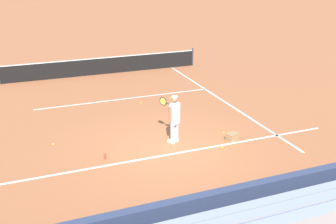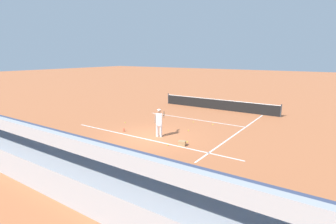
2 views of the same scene
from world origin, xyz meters
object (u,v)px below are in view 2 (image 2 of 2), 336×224
(tennis_player, at_px, (159,123))
(tennis_ball_stray_back, at_px, (187,142))
(tennis_ball_on_baseline, at_px, (213,125))
(water_bottle, at_px, (124,130))
(tennis_ball_midcourt, at_px, (168,145))
(tennis_ball_far_right, at_px, (125,123))
(tennis_net, at_px, (218,104))
(tennis_ball_toward_net, at_px, (194,122))
(tennis_ball_by_box, at_px, (188,130))
(ball_box_cardboard, at_px, (182,143))

(tennis_player, relative_size, tennis_ball_stray_back, 25.98)
(tennis_ball_on_baseline, xyz_separation_m, water_bottle, (-4.18, -4.81, 0.08))
(tennis_ball_midcourt, bearing_deg, tennis_ball_far_right, 156.37)
(tennis_net, bearing_deg, tennis_ball_far_right, -113.38)
(tennis_ball_toward_net, bearing_deg, tennis_ball_by_box, -70.14)
(tennis_ball_by_box, bearing_deg, tennis_ball_on_baseline, 72.54)
(tennis_ball_toward_net, bearing_deg, tennis_ball_midcourt, -76.80)
(tennis_ball_on_baseline, bearing_deg, tennis_ball_stray_back, -84.94)
(ball_box_cardboard, relative_size, water_bottle, 1.82)
(tennis_ball_far_right, height_order, tennis_ball_toward_net, same)
(tennis_ball_by_box, bearing_deg, tennis_net, 99.19)
(ball_box_cardboard, bearing_deg, tennis_ball_far_right, 162.68)
(tennis_player, height_order, tennis_ball_stray_back, tennis_player)
(tennis_ball_by_box, relative_size, tennis_net, 0.01)
(tennis_player, height_order, tennis_ball_midcourt, tennis_player)
(tennis_ball_by_box, relative_size, tennis_ball_far_right, 1.00)
(tennis_ball_far_right, bearing_deg, tennis_player, -17.49)
(tennis_ball_stray_back, distance_m, tennis_ball_on_baseline, 4.42)
(tennis_ball_stray_back, bearing_deg, ball_box_cardboard, -88.73)
(tennis_ball_midcourt, height_order, tennis_ball_on_baseline, same)
(tennis_ball_midcourt, bearing_deg, tennis_net, 98.97)
(tennis_player, distance_m, tennis_net, 9.76)
(tennis_ball_far_right, xyz_separation_m, water_bottle, (1.45, -1.68, 0.08))
(tennis_net, bearing_deg, water_bottle, -102.31)
(tennis_ball_midcourt, bearing_deg, water_bottle, 170.21)
(tennis_ball_far_right, bearing_deg, tennis_net, 66.62)
(tennis_ball_by_box, xyz_separation_m, tennis_ball_far_right, (-4.90, -0.83, 0.00))
(tennis_ball_by_box, bearing_deg, ball_box_cardboard, -67.39)
(tennis_ball_stray_back, distance_m, tennis_ball_midcourt, 1.26)
(tennis_ball_by_box, height_order, tennis_ball_toward_net, same)
(tennis_ball_stray_back, distance_m, tennis_ball_far_right, 6.15)
(tennis_ball_on_baseline, height_order, tennis_net, tennis_net)
(tennis_ball_far_right, xyz_separation_m, tennis_ball_on_baseline, (5.63, 3.14, 0.00))
(tennis_player, bearing_deg, tennis_ball_on_baseline, 70.00)
(tennis_ball_on_baseline, relative_size, tennis_ball_toward_net, 1.00)
(water_bottle, bearing_deg, tennis_ball_midcourt, -9.79)
(tennis_net, bearing_deg, tennis_ball_stray_back, -76.43)
(water_bottle, height_order, tennis_net, tennis_net)
(tennis_player, distance_m, tennis_ball_on_baseline, 4.77)
(ball_box_cardboard, bearing_deg, tennis_ball_stray_back, 91.27)
(tennis_ball_midcourt, height_order, tennis_ball_toward_net, same)
(tennis_player, xyz_separation_m, tennis_ball_far_right, (-4.03, 1.27, -0.86))
(tennis_ball_on_baseline, bearing_deg, tennis_ball_far_right, -150.88)
(tennis_net, bearing_deg, tennis_ball_midcourt, -81.03)
(tennis_player, relative_size, tennis_ball_on_baseline, 25.98)
(ball_box_cardboard, bearing_deg, tennis_ball_by_box, 112.61)
(tennis_ball_midcourt, bearing_deg, tennis_ball_on_baseline, 87.38)
(tennis_player, height_order, tennis_ball_toward_net, tennis_player)
(tennis_ball_stray_back, height_order, tennis_ball_midcourt, same)
(tennis_ball_by_box, xyz_separation_m, tennis_ball_on_baseline, (0.73, 2.31, 0.00))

